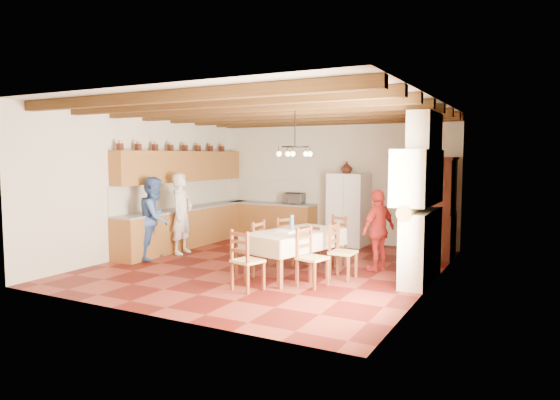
% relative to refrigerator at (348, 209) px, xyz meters
% --- Properties ---
extents(floor, '(6.00, 6.50, 0.02)m').
position_rel_refrigerator_xyz_m(floor, '(-0.55, -2.87, -0.85)').
color(floor, '#4B100C').
rests_on(floor, ground).
extents(ceiling, '(6.00, 6.50, 0.02)m').
position_rel_refrigerator_xyz_m(ceiling, '(-0.55, -2.87, 2.17)').
color(ceiling, beige).
rests_on(ceiling, ground).
extents(wall_back, '(6.00, 0.02, 3.00)m').
position_rel_refrigerator_xyz_m(wall_back, '(-0.55, 0.39, 0.66)').
color(wall_back, beige).
rests_on(wall_back, ground).
extents(wall_front, '(6.00, 0.02, 3.00)m').
position_rel_refrigerator_xyz_m(wall_front, '(-0.55, -6.13, 0.66)').
color(wall_front, beige).
rests_on(wall_front, ground).
extents(wall_left, '(0.02, 6.50, 3.00)m').
position_rel_refrigerator_xyz_m(wall_left, '(-3.56, -2.87, 0.66)').
color(wall_left, beige).
rests_on(wall_left, ground).
extents(wall_right, '(0.02, 6.50, 3.00)m').
position_rel_refrigerator_xyz_m(wall_right, '(2.46, -2.87, 0.66)').
color(wall_right, beige).
rests_on(wall_right, ground).
extents(ceiling_beams, '(6.00, 6.30, 0.16)m').
position_rel_refrigerator_xyz_m(ceiling_beams, '(-0.55, -2.87, 2.07)').
color(ceiling_beams, '#3D220E').
rests_on(ceiling_beams, ground).
extents(lower_cabinets_left, '(0.60, 4.30, 0.86)m').
position_rel_refrigerator_xyz_m(lower_cabinets_left, '(-3.25, -1.82, -0.41)').
color(lower_cabinets_left, brown).
rests_on(lower_cabinets_left, ground).
extents(lower_cabinets_back, '(2.30, 0.60, 0.86)m').
position_rel_refrigerator_xyz_m(lower_cabinets_back, '(-2.10, 0.08, -0.41)').
color(lower_cabinets_back, brown).
rests_on(lower_cabinets_back, ground).
extents(countertop_left, '(0.62, 4.30, 0.04)m').
position_rel_refrigerator_xyz_m(countertop_left, '(-3.25, -1.82, 0.04)').
color(countertop_left, gray).
rests_on(countertop_left, lower_cabinets_left).
extents(countertop_back, '(2.34, 0.62, 0.04)m').
position_rel_refrigerator_xyz_m(countertop_back, '(-2.10, 0.08, 0.04)').
color(countertop_back, gray).
rests_on(countertop_back, lower_cabinets_back).
extents(backsplash_left, '(0.03, 4.30, 0.60)m').
position_rel_refrigerator_xyz_m(backsplash_left, '(-3.54, -1.82, 0.36)').
color(backsplash_left, beige).
rests_on(backsplash_left, ground).
extents(backsplash_back, '(2.30, 0.03, 0.60)m').
position_rel_refrigerator_xyz_m(backsplash_back, '(-2.10, 0.36, 0.36)').
color(backsplash_back, beige).
rests_on(backsplash_back, ground).
extents(upper_cabinets, '(0.35, 4.20, 0.70)m').
position_rel_refrigerator_xyz_m(upper_cabinets, '(-3.38, -1.82, 1.01)').
color(upper_cabinets, brown).
rests_on(upper_cabinets, ground).
extents(fireplace, '(0.56, 1.60, 2.80)m').
position_rel_refrigerator_xyz_m(fireplace, '(2.17, -2.67, 0.56)').
color(fireplace, beige).
rests_on(fireplace, ground).
extents(wall_picture, '(0.34, 0.03, 0.42)m').
position_rel_refrigerator_xyz_m(wall_picture, '(1.00, 0.36, 1.01)').
color(wall_picture, '#2F1F17').
rests_on(wall_picture, ground).
extents(refrigerator, '(0.87, 0.73, 1.68)m').
position_rel_refrigerator_xyz_m(refrigerator, '(0.00, 0.00, 0.00)').
color(refrigerator, white).
rests_on(refrigerator, floor).
extents(hutch, '(0.53, 1.16, 2.07)m').
position_rel_refrigerator_xyz_m(hutch, '(2.20, -0.45, 0.19)').
color(hutch, '#3B170E').
rests_on(hutch, floor).
extents(dining_table, '(1.33, 1.98, 0.79)m').
position_rel_refrigerator_xyz_m(dining_table, '(0.22, -3.29, -0.13)').
color(dining_table, beige).
rests_on(dining_table, floor).
extents(chandelier, '(0.47, 0.47, 0.03)m').
position_rel_refrigerator_xyz_m(chandelier, '(0.22, -3.29, 1.41)').
color(chandelier, black).
rests_on(chandelier, ground).
extents(chair_left_near, '(0.40, 0.42, 0.96)m').
position_rel_refrigerator_xyz_m(chair_left_near, '(-0.54, -3.53, -0.36)').
color(chair_left_near, maroon).
rests_on(chair_left_near, floor).
extents(chair_left_far, '(0.54, 0.55, 0.96)m').
position_rel_refrigerator_xyz_m(chair_left_far, '(-0.40, -2.70, -0.36)').
color(chair_left_far, maroon).
rests_on(chair_left_far, floor).
extents(chair_right_near, '(0.48, 0.49, 0.96)m').
position_rel_refrigerator_xyz_m(chair_right_near, '(0.78, -3.78, -0.36)').
color(chair_right_near, maroon).
rests_on(chair_right_near, floor).
extents(chair_right_far, '(0.41, 0.43, 0.96)m').
position_rel_refrigerator_xyz_m(chair_right_far, '(1.05, -3.10, -0.36)').
color(chair_right_far, maroon).
rests_on(chair_right_far, floor).
extents(chair_end_near, '(0.51, 0.50, 0.96)m').
position_rel_refrigerator_xyz_m(chair_end_near, '(-0.03, -4.45, -0.36)').
color(chair_end_near, maroon).
rests_on(chair_end_near, floor).
extents(chair_end_far, '(0.55, 0.54, 0.96)m').
position_rel_refrigerator_xyz_m(chair_end_far, '(0.49, -2.21, -0.36)').
color(chair_end_far, maroon).
rests_on(chair_end_far, floor).
extents(person_man, '(0.51, 0.69, 1.73)m').
position_rel_refrigerator_xyz_m(person_man, '(-2.80, -2.62, 0.02)').
color(person_man, silver).
rests_on(person_man, floor).
extents(person_woman_blue, '(0.87, 0.98, 1.68)m').
position_rel_refrigerator_xyz_m(person_woman_blue, '(-2.92, -3.33, -0.00)').
color(person_woman_blue, '#3D5FA4').
rests_on(person_woman_blue, floor).
extents(person_woman_red, '(0.64, 0.94, 1.49)m').
position_rel_refrigerator_xyz_m(person_woman_red, '(1.38, -2.19, -0.10)').
color(person_woman_red, '#AD221D').
rests_on(person_woman_red, floor).
extents(microwave, '(0.50, 0.34, 0.27)m').
position_rel_refrigerator_xyz_m(microwave, '(-1.46, 0.08, 0.19)').
color(microwave, silver).
rests_on(microwave, countertop_back).
extents(fridge_vase, '(0.27, 0.27, 0.28)m').
position_rel_refrigerator_xyz_m(fridge_vase, '(-0.06, 0.00, 0.98)').
color(fridge_vase, '#3B170E').
rests_on(fridge_vase, refrigerator).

